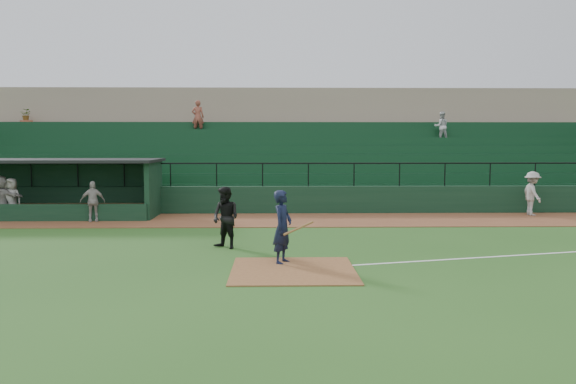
{
  "coord_description": "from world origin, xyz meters",
  "views": [
    {
      "loc": [
        -0.41,
        -14.56,
        3.11
      ],
      "look_at": [
        0.0,
        5.0,
        1.4
      ],
      "focal_mm": 35.49,
      "sensor_mm": 36.0,
      "label": 1
    }
  ],
  "objects": [
    {
      "name": "ground",
      "position": [
        0.0,
        0.0,
        0.0
      ],
      "size": [
        90.0,
        90.0,
        0.0
      ],
      "primitive_type": "plane",
      "color": "#25501A",
      "rests_on": "ground"
    },
    {
      "name": "warning_track",
      "position": [
        0.0,
        8.0,
        0.01
      ],
      "size": [
        40.0,
        4.0,
        0.03
      ],
      "primitive_type": "cube",
      "color": "brown",
      "rests_on": "ground"
    },
    {
      "name": "home_plate_dirt",
      "position": [
        0.0,
        -1.0,
        0.01
      ],
      "size": [
        3.0,
        3.0,
        0.03
      ],
      "primitive_type": "cube",
      "color": "brown",
      "rests_on": "ground"
    },
    {
      "name": "foul_line",
      "position": [
        8.0,
        1.2,
        0.01
      ],
      "size": [
        17.49,
        4.44,
        0.01
      ],
      "primitive_type": "cube",
      "rotation": [
        0.0,
        0.0,
        0.24
      ],
      "color": "white",
      "rests_on": "ground"
    },
    {
      "name": "stadium_structure",
      "position": [
        -0.0,
        16.46,
        2.3
      ],
      "size": [
        38.0,
        13.08,
        6.4
      ],
      "color": "black",
      "rests_on": "ground"
    },
    {
      "name": "dugout",
      "position": [
        -9.75,
        9.56,
        1.33
      ],
      "size": [
        8.9,
        3.2,
        2.42
      ],
      "color": "black",
      "rests_on": "ground"
    },
    {
      "name": "batter_at_plate",
      "position": [
        -0.25,
        -0.15,
        0.95
      ],
      "size": [
        1.14,
        0.81,
        1.9
      ],
      "color": "black",
      "rests_on": "ground"
    },
    {
      "name": "umpire",
      "position": [
        -1.89,
        2.01,
        0.91
      ],
      "size": [
        1.12,
        1.08,
        1.82
      ],
      "primitive_type": "imported",
      "rotation": [
        0.0,
        0.0,
        -0.66
      ],
      "color": "black",
      "rests_on": "ground"
    },
    {
      "name": "runner",
      "position": [
        10.43,
        9.16,
        0.96
      ],
      "size": [
        0.72,
        1.22,
        1.86
      ],
      "primitive_type": "imported",
      "rotation": [
        0.0,
        0.0,
        1.6
      ],
      "color": "#A19C97",
      "rests_on": "warning_track"
    },
    {
      "name": "dugout_player_a",
      "position": [
        -7.57,
        7.61,
        0.82
      ],
      "size": [
        1.0,
        0.65,
        1.58
      ],
      "primitive_type": "imported",
      "rotation": [
        0.0,
        0.0,
        0.31
      ],
      "color": "#ADA7A2",
      "rests_on": "warning_track"
    },
    {
      "name": "dugout_player_b",
      "position": [
        -10.93,
        8.16,
        0.87
      ],
      "size": [
        0.89,
        0.65,
        1.67
      ],
      "primitive_type": "imported",
      "rotation": [
        0.0,
        0.0,
        -0.15
      ],
      "color": "gray",
      "rests_on": "warning_track"
    },
    {
      "name": "dugout_player_c",
      "position": [
        -11.28,
        8.07,
        0.92
      ],
      "size": [
        1.72,
        0.93,
        1.77
      ],
      "primitive_type": "imported",
      "rotation": [
        0.0,
        0.0,
        2.88
      ],
      "color": "gray",
      "rests_on": "warning_track"
    }
  ]
}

